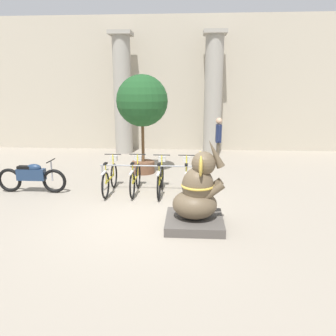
# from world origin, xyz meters

# --- Properties ---
(ground_plane) EXTENTS (60.00, 60.00, 0.00)m
(ground_plane) POSITION_xyz_m (0.00, 0.00, 0.00)
(ground_plane) COLOR gray
(building_facade) EXTENTS (20.00, 0.20, 6.00)m
(building_facade) POSITION_xyz_m (0.00, 8.60, 3.00)
(building_facade) COLOR #B2A893
(building_facade) RESTS_ON ground_plane
(column_left) EXTENTS (0.96, 0.96, 5.16)m
(column_left) POSITION_xyz_m (-1.97, 7.60, 2.62)
(column_left) COLOR gray
(column_left) RESTS_ON ground_plane
(column_right) EXTENTS (0.96, 0.96, 5.16)m
(column_right) POSITION_xyz_m (1.97, 7.60, 2.62)
(column_right) COLOR gray
(column_right) RESTS_ON ground_plane
(bike_rack) EXTENTS (2.73, 0.05, 0.77)m
(bike_rack) POSITION_xyz_m (-0.16, 1.95, 0.58)
(bike_rack) COLOR gray
(bike_rack) RESTS_ON ground_plane
(bicycle_0) EXTENTS (0.48, 1.71, 1.02)m
(bicycle_0) POSITION_xyz_m (-1.23, 1.82, 0.42)
(bicycle_0) COLOR black
(bicycle_0) RESTS_ON ground_plane
(bicycle_1) EXTENTS (0.48, 1.71, 1.02)m
(bicycle_1) POSITION_xyz_m (-0.52, 1.87, 0.42)
(bicycle_1) COLOR black
(bicycle_1) RESTS_ON ground_plane
(bicycle_2) EXTENTS (0.48, 1.71, 1.02)m
(bicycle_2) POSITION_xyz_m (0.19, 1.81, 0.42)
(bicycle_2) COLOR black
(bicycle_2) RESTS_ON ground_plane
(bicycle_3) EXTENTS (0.48, 1.71, 1.02)m
(bicycle_3) POSITION_xyz_m (0.90, 1.83, 0.42)
(bicycle_3) COLOR black
(bicycle_3) RESTS_ON ground_plane
(elephant_statue) EXTENTS (1.21, 1.21, 1.90)m
(elephant_statue) POSITION_xyz_m (1.15, -0.35, 0.64)
(elephant_statue) COLOR #4C4742
(elephant_statue) RESTS_ON ground_plane
(motorcycle) EXTENTS (1.97, 0.55, 0.93)m
(motorcycle) POSITION_xyz_m (-3.41, 1.67, 0.46)
(motorcycle) COLOR black
(motorcycle) RESTS_ON ground_plane
(person_pedestrian) EXTENTS (0.24, 0.47, 1.79)m
(person_pedestrian) POSITION_xyz_m (2.06, 5.40, 1.09)
(person_pedestrian) COLOR brown
(person_pedestrian) RESTS_ON ground_plane
(potted_tree) EXTENTS (1.70, 1.70, 3.30)m
(potted_tree) POSITION_xyz_m (-0.60, 4.04, 2.34)
(potted_tree) COLOR brown
(potted_tree) RESTS_ON ground_plane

